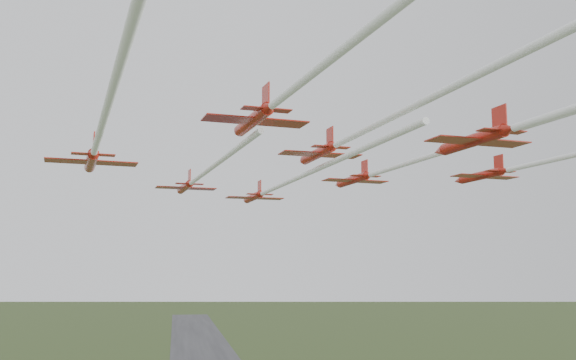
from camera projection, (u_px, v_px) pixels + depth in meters
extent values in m
cylinder|color=red|center=(253.00, 197.00, 99.82)|extent=(2.17, 8.58, 1.10)
cone|color=red|center=(246.00, 201.00, 104.69)|extent=(1.32, 1.93, 1.10)
cone|color=red|center=(261.00, 194.00, 95.23)|extent=(1.14, 1.32, 1.00)
ellipsoid|color=black|center=(250.00, 196.00, 101.77)|extent=(0.54, 1.00, 0.32)
cube|color=red|center=(255.00, 198.00, 99.03)|extent=(9.06, 3.70, 0.10)
cube|color=red|center=(260.00, 194.00, 96.13)|extent=(4.12, 1.70, 0.08)
cube|color=red|center=(259.00, 187.00, 96.47)|extent=(0.33, 1.80, 2.00)
cylinder|color=white|center=(318.00, 169.00, 71.76)|extent=(6.74, 48.19, 0.60)
cylinder|color=red|center=(185.00, 187.00, 85.49)|extent=(2.08, 7.66, 0.98)
cone|color=red|center=(180.00, 191.00, 89.81)|extent=(1.21, 1.73, 0.98)
cone|color=red|center=(191.00, 183.00, 81.42)|extent=(1.04, 1.19, 0.89)
ellipsoid|color=black|center=(183.00, 186.00, 87.22)|extent=(0.50, 0.89, 0.29)
cube|color=red|center=(186.00, 188.00, 84.79)|extent=(8.12, 3.45, 0.09)
cube|color=red|center=(189.00, 184.00, 82.21)|extent=(3.69, 1.58, 0.07)
cube|color=red|center=(189.00, 176.00, 82.52)|extent=(0.32, 1.60, 1.79)
cylinder|color=white|center=(218.00, 163.00, 65.83)|extent=(5.23, 31.90, 0.54)
cylinder|color=red|center=(353.00, 180.00, 89.20)|extent=(2.50, 8.78, 1.13)
cone|color=red|center=(338.00, 185.00, 94.14)|extent=(1.41, 2.00, 1.13)
cone|color=red|center=(369.00, 175.00, 84.55)|extent=(1.21, 1.38, 1.02)
ellipsoid|color=black|center=(347.00, 179.00, 91.17)|extent=(0.58, 1.03, 0.33)
cube|color=red|center=(355.00, 181.00, 88.40)|extent=(9.33, 4.07, 0.10)
cube|color=red|center=(365.00, 176.00, 85.46)|extent=(4.24, 1.87, 0.08)
cube|color=red|center=(364.00, 168.00, 85.81)|extent=(0.39, 1.84, 2.05)
cylinder|color=white|center=(503.00, 133.00, 58.59)|extent=(9.26, 53.76, 0.61)
cylinder|color=red|center=(91.00, 161.00, 67.33)|extent=(2.62, 8.98, 1.15)
cone|color=red|center=(89.00, 169.00, 72.37)|extent=(1.45, 2.05, 1.15)
cone|color=red|center=(94.00, 153.00, 62.58)|extent=(1.24, 1.42, 1.05)
ellipsoid|color=black|center=(91.00, 160.00, 69.34)|extent=(0.60, 1.06, 0.34)
cube|color=red|center=(92.00, 162.00, 66.51)|extent=(9.55, 4.23, 0.10)
cube|color=red|center=(93.00, 154.00, 63.51)|extent=(4.35, 1.94, 0.08)
cube|color=red|center=(94.00, 143.00, 63.87)|extent=(0.42, 1.88, 2.10)
cylinder|color=white|center=(119.00, 67.00, 36.02)|extent=(9.90, 55.07, 0.63)
cylinder|color=red|center=(318.00, 154.00, 71.00)|extent=(2.26, 8.71, 1.12)
cone|color=red|center=(302.00, 161.00, 75.93)|extent=(1.35, 1.96, 1.12)
cone|color=red|center=(334.00, 145.00, 66.35)|extent=(1.17, 1.34, 1.02)
ellipsoid|color=black|center=(311.00, 153.00, 72.97)|extent=(0.55, 1.01, 0.33)
cube|color=red|center=(320.00, 155.00, 70.19)|extent=(9.21, 3.82, 0.10)
cube|color=red|center=(331.00, 147.00, 67.26)|extent=(4.19, 1.75, 0.08)
cube|color=red|center=(330.00, 137.00, 67.61)|extent=(0.35, 1.83, 2.03)
cylinder|color=white|center=(452.00, 87.00, 45.13)|extent=(6.48, 43.52, 0.61)
cylinder|color=red|center=(481.00, 176.00, 77.98)|extent=(2.31, 7.98, 1.02)
cone|color=red|center=(458.00, 181.00, 82.46)|extent=(1.29, 1.82, 1.02)
cone|color=red|center=(505.00, 170.00, 73.76)|extent=(1.10, 1.26, 0.93)
ellipsoid|color=black|center=(472.00, 175.00, 79.77)|extent=(0.53, 0.94, 0.30)
cube|color=red|center=(485.00, 177.00, 77.25)|extent=(8.48, 3.73, 0.09)
cube|color=red|center=(500.00, 171.00, 74.59)|extent=(3.86, 1.71, 0.07)
cube|color=red|center=(499.00, 163.00, 74.90)|extent=(0.37, 1.67, 1.86)
cylinder|color=red|center=(253.00, 120.00, 52.76)|extent=(2.37, 8.31, 1.07)
cone|color=red|center=(237.00, 133.00, 57.43)|extent=(1.33, 1.89, 1.07)
cone|color=red|center=(270.00, 107.00, 48.36)|extent=(1.14, 1.30, 0.97)
ellipsoid|color=black|center=(247.00, 121.00, 54.63)|extent=(0.55, 0.97, 0.31)
cube|color=red|center=(255.00, 121.00, 52.00)|extent=(8.83, 3.85, 0.10)
cube|color=red|center=(266.00, 110.00, 49.23)|extent=(4.02, 1.77, 0.08)
cube|color=red|center=(266.00, 97.00, 49.56)|extent=(0.38, 1.74, 1.94)
cylinder|color=white|center=(366.00, 31.00, 33.04)|extent=(5.64, 31.36, 0.58)
cylinder|color=red|center=(472.00, 141.00, 60.20)|extent=(2.66, 9.50, 1.22)
cone|color=red|center=(439.00, 151.00, 65.56)|extent=(1.51, 2.16, 1.22)
cone|color=red|center=(509.00, 129.00, 55.16)|extent=(1.30, 1.49, 1.11)
ellipsoid|color=black|center=(459.00, 140.00, 62.35)|extent=(0.62, 1.11, 0.35)
cube|color=red|center=(478.00, 142.00, 59.33)|extent=(10.09, 4.35, 0.11)
cube|color=red|center=(502.00, 131.00, 56.15)|extent=(4.59, 2.00, 0.09)
cube|color=red|center=(499.00, 118.00, 56.53)|extent=(0.42, 1.99, 2.22)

